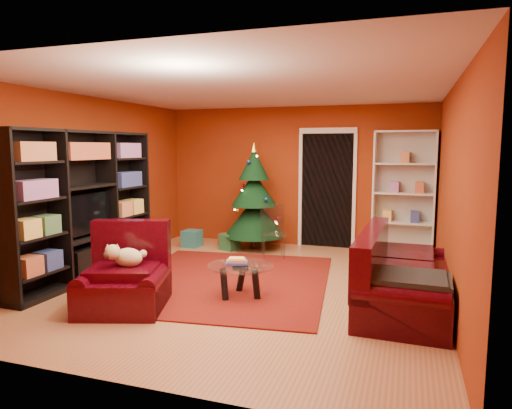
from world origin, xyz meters
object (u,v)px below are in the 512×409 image
(coffee_table, at_px, (241,281))
(gift_box_red, at_px, (225,239))
(christmas_tree, at_px, (254,197))
(sofa, at_px, (405,269))
(armchair, at_px, (123,275))
(media_unit, at_px, (84,206))
(rug, at_px, (228,280))
(gift_box_teal, at_px, (192,238))
(gift_box_green, at_px, (230,242))
(dog, at_px, (128,258))
(acrylic_chair, at_px, (273,235))
(white_bookshelf, at_px, (404,193))

(coffee_table, bearing_deg, gift_box_red, 116.07)
(christmas_tree, height_order, sofa, christmas_tree)
(armchair, bearing_deg, media_unit, 126.14)
(christmas_tree, distance_m, gift_box_red, 1.06)
(rug, distance_m, coffee_table, 0.75)
(gift_box_teal, bearing_deg, gift_box_green, -0.39)
(gift_box_green, relative_size, coffee_table, 0.36)
(armchair, xyz_separation_m, dog, (0.03, 0.06, 0.19))
(armchair, height_order, coffee_table, armchair)
(dog, relative_size, acrylic_chair, 0.50)
(gift_box_green, height_order, sofa, sofa)
(gift_box_teal, distance_m, armchair, 3.33)
(rug, distance_m, media_unit, 2.27)
(coffee_table, xyz_separation_m, acrylic_chair, (-0.19, 2.07, 0.19))
(media_unit, xyz_separation_m, acrylic_chair, (2.19, 1.96, -0.64))
(sofa, bearing_deg, coffee_table, 100.68)
(white_bookshelf, relative_size, sofa, 1.04)
(armchair, relative_size, dog, 2.53)
(rug, xyz_separation_m, gift_box_teal, (-1.47, 1.86, 0.15))
(christmas_tree, height_order, gift_box_green, christmas_tree)
(gift_box_red, relative_size, coffee_table, 0.27)
(christmas_tree, distance_m, white_bookshelf, 2.61)
(christmas_tree, distance_m, armchair, 3.51)
(acrylic_chair, bearing_deg, rug, -120.40)
(media_unit, bearing_deg, white_bookshelf, 35.80)
(rug, relative_size, sofa, 1.50)
(gift_box_red, xyz_separation_m, dog, (0.26, -3.52, 0.48))
(rug, relative_size, coffee_table, 3.90)
(armchair, distance_m, acrylic_chair, 3.02)
(armchair, relative_size, coffee_table, 1.25)
(armchair, bearing_deg, dog, 45.00)
(gift_box_red, bearing_deg, acrylic_chair, -31.56)
(gift_box_red, relative_size, acrylic_chair, 0.27)
(white_bookshelf, distance_m, armchair, 4.93)
(gift_box_green, xyz_separation_m, gift_box_red, (-0.25, 0.35, -0.04))
(media_unit, relative_size, christmas_tree, 1.39)
(rug, height_order, gift_box_red, gift_box_red)
(rug, height_order, white_bookshelf, white_bookshelf)
(rug, bearing_deg, white_bookshelf, 47.65)
(gift_box_green, distance_m, sofa, 3.73)
(rug, xyz_separation_m, christmas_tree, (-0.31, 2.06, 0.94))
(media_unit, distance_m, gift_box_teal, 2.55)
(christmas_tree, distance_m, acrylic_chair, 0.96)
(coffee_table, relative_size, acrylic_chair, 1.01)
(christmas_tree, bearing_deg, sofa, -41.73)
(gift_box_teal, bearing_deg, armchair, -76.97)
(gift_box_red, height_order, armchair, armchair)
(armchair, bearing_deg, gift_box_green, 71.84)
(dog, height_order, sofa, sofa)
(gift_box_green, relative_size, white_bookshelf, 0.13)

